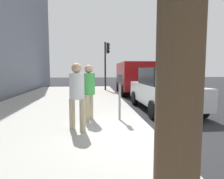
% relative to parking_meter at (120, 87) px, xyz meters
% --- Properties ---
extents(ground_plane, '(80.00, 80.00, 0.00)m').
position_rel_parking_meter_xyz_m(ground_plane, '(-1.42, -0.74, -1.17)').
color(ground_plane, '#232326').
rests_on(ground_plane, ground).
extents(sidewalk_slab, '(28.00, 6.00, 0.15)m').
position_rel_parking_meter_xyz_m(sidewalk_slab, '(-1.42, 2.26, -1.09)').
color(sidewalk_slab, '#A8A59E').
rests_on(sidewalk_slab, ground_plane).
extents(parking_meter, '(0.36, 0.12, 1.41)m').
position_rel_parking_meter_xyz_m(parking_meter, '(0.00, 0.00, 0.00)').
color(parking_meter, gray).
rests_on(parking_meter, sidewalk_slab).
extents(pedestrian_at_meter, '(0.50, 0.37, 1.69)m').
position_rel_parking_meter_xyz_m(pedestrian_at_meter, '(0.04, 0.94, -0.03)').
color(pedestrian_at_meter, tan).
rests_on(pedestrian_at_meter, sidewalk_slab).
extents(pedestrian_bystander, '(0.40, 0.43, 1.71)m').
position_rel_parking_meter_xyz_m(pedestrian_bystander, '(-0.97, 1.21, -0.02)').
color(pedestrian_bystander, tan).
rests_on(pedestrian_bystander, sidewalk_slab).
extents(parked_sedan_near, '(4.43, 2.02, 1.77)m').
position_rel_parking_meter_xyz_m(parked_sedan_near, '(1.92, -2.09, -0.27)').
color(parked_sedan_near, silver).
rests_on(parked_sedan_near, ground_plane).
extents(parked_van_far, '(5.26, 2.24, 2.18)m').
position_rel_parking_meter_xyz_m(parked_van_far, '(8.04, -2.09, 0.09)').
color(parked_van_far, maroon).
rests_on(parked_van_far, ground_plane).
extents(traffic_signal, '(0.24, 0.44, 3.60)m').
position_rel_parking_meter_xyz_m(traffic_signal, '(9.25, -0.24, 1.41)').
color(traffic_signal, black).
rests_on(traffic_signal, sidewalk_slab).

